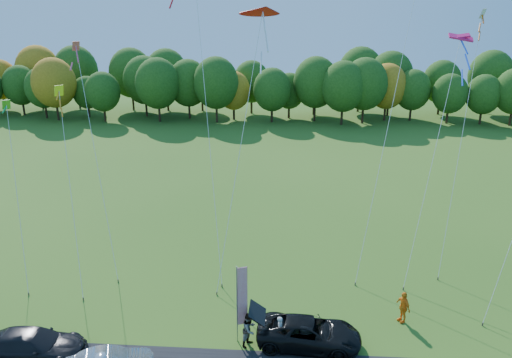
{
  "coord_description": "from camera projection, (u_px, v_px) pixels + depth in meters",
  "views": [
    {
      "loc": [
        2.01,
        -22.45,
        16.74
      ],
      "look_at": [
        0.0,
        6.0,
        7.0
      ],
      "focal_mm": 35.0,
      "sensor_mm": 36.0,
      "label": 1
    }
  ],
  "objects": [
    {
      "name": "kite_diamond_green",
      "position": [
        17.0,
        196.0,
        31.37
      ],
      "size": [
        2.98,
        5.54,
        11.55
      ],
      "color": "#4C3F33",
      "rests_on": "ground"
    },
    {
      "name": "kite_diamond_pink",
      "position": [
        96.0,
        160.0,
        32.86
      ],
      "size": [
        4.23,
        6.63,
        15.01
      ],
      "color": "#4C3F33",
      "rests_on": "ground"
    },
    {
      "name": "kite_delta_red",
      "position": [
        242.0,
        138.0,
        31.96
      ],
      "size": [
        3.83,
        9.46,
        18.31
      ],
      "color": "#4C3F33",
      "rests_on": "ground"
    },
    {
      "name": "tree_line",
      "position": [
        278.0,
        121.0,
        78.66
      ],
      "size": [
        116.0,
        12.0,
        10.0
      ],
      "primitive_type": null,
      "color": "#1E4711",
      "rests_on": "ground"
    },
    {
      "name": "kite_parafoil_orange",
      "position": [
        398.0,
        78.0,
        33.57
      ],
      "size": [
        7.45,
        13.02,
        25.11
      ],
      "color": "#4C3F33",
      "rests_on": "ground"
    },
    {
      "name": "black_suv",
      "position": [
        309.0,
        333.0,
        25.95
      ],
      "size": [
        5.62,
        2.98,
        1.51
      ],
      "primitive_type": "imported",
      "rotation": [
        0.0,
        0.0,
        1.48
      ],
      "color": "black",
      "rests_on": "ground"
    },
    {
      "name": "kite_diamond_blue_low",
      "position": [
        512.0,
        240.0,
        27.6
      ],
      "size": [
        3.48,
        3.48,
        9.7
      ],
      "color": "#4C3F33",
      "rests_on": "ground"
    },
    {
      "name": "dark_truck_a",
      "position": [
        33.0,
        346.0,
        24.95
      ],
      "size": [
        5.47,
        2.48,
        1.55
      ],
      "primitive_type": "imported",
      "rotation": [
        0.0,
        0.0,
        1.63
      ],
      "color": "black",
      "rests_on": "ground"
    },
    {
      "name": "person_tailgate_a",
      "position": [
        281.0,
        330.0,
        26.12
      ],
      "size": [
        0.51,
        0.65,
        1.59
      ],
      "primitive_type": "imported",
      "rotation": [
        0.0,
        0.0,
        1.32
      ],
      "color": "silver",
      "rests_on": "ground"
    },
    {
      "name": "kite_delta_blue",
      "position": [
        206.0,
        102.0,
        32.92
      ],
      "size": [
        4.35,
        10.71,
        22.46
      ],
      "color": "#4C3F33",
      "rests_on": "ground"
    },
    {
      "name": "person_east",
      "position": [
        403.0,
        307.0,
        27.92
      ],
      "size": [
        0.9,
        1.18,
        1.87
      ],
      "primitive_type": "imported",
      "rotation": [
        0.0,
        0.0,
        -1.1
      ],
      "color": "orange",
      "rests_on": "ground"
    },
    {
      "name": "kite_parafoil_rainbow",
      "position": [
        434.0,
        157.0,
        32.43
      ],
      "size": [
        5.69,
        8.35,
        15.54
      ],
      "color": "#4C3F33",
      "rests_on": "ground"
    },
    {
      "name": "ground",
      "position": [
        248.0,
        338.0,
        26.74
      ],
      "size": [
        160.0,
        160.0,
        0.0
      ],
      "primitive_type": "plane",
      "color": "#2E5917"
    },
    {
      "name": "kite_diamond_white",
      "position": [
        461.0,
        142.0,
        33.26
      ],
      "size": [
        3.71,
        8.07,
        17.11
      ],
      "color": "#4C3F33",
      "rests_on": "ground"
    },
    {
      "name": "person_tailgate_b",
      "position": [
        249.0,
        329.0,
        25.95
      ],
      "size": [
        1.04,
        1.13,
        1.86
      ],
      "primitive_type": "imported",
      "rotation": [
        0.0,
        0.0,
        1.09
      ],
      "color": "gray",
      "rests_on": "ground"
    },
    {
      "name": "feather_flag",
      "position": [
        241.0,
        295.0,
        25.72
      ],
      "size": [
        0.56,
        0.26,
        4.46
      ],
      "color": "#999999",
      "rests_on": "ground"
    },
    {
      "name": "kite_diamond_yellow",
      "position": [
        70.0,
        188.0,
        31.86
      ],
      "size": [
        3.99,
        7.9,
        12.29
      ],
      "color": "#4C3F33",
      "rests_on": "ground"
    }
  ]
}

